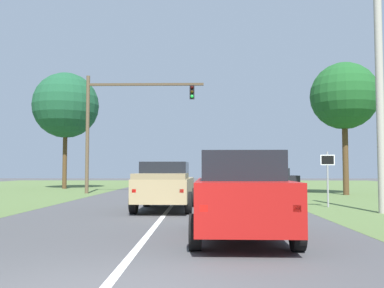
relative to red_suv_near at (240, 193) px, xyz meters
The scene contains 10 objects.
ground_plane 8.61m from the red_suv_near, 104.90° to the left, with size 120.00×120.00×0.00m, color #424244.
lane_centre_stripe 3.66m from the red_suv_near, 128.70° to the right, with size 0.16×43.71×0.01m, color white.
red_suv_near is the anchor object (origin of this frame).
pickup_truck_lead 7.24m from the red_suv_near, 108.54° to the left, with size 2.32×4.99×1.88m.
traffic_light 20.25m from the red_suv_near, 109.09° to the left, with size 7.92×0.40×7.91m.
keep_moving_sign 9.48m from the red_suv_near, 61.98° to the left, with size 0.60×0.09×2.34m.
oak_tree_right 19.88m from the red_suv_near, 64.75° to the left, with size 4.24×4.24×8.38m.
crossing_suv_far 21.89m from the red_suv_near, 79.93° to the left, with size 4.68×2.24×1.68m.
utility_pole_right 8.72m from the red_suv_near, 45.77° to the left, with size 0.28×0.28×8.36m, color #9E998E.
extra_tree_1 29.08m from the red_suv_near, 115.43° to the left, with size 5.45×5.45×9.68m.
Camera 1 is at (1.28, -5.53, 1.58)m, focal length 40.65 mm.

